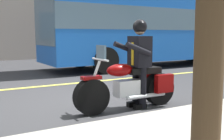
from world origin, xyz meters
The scene contains 5 objects.
ground_plane centered at (0.00, 0.00, 0.00)m, with size 80.00×80.00×0.00m, color #333335.
lane_center_stripe centered at (0.00, -2.00, 0.01)m, with size 60.00×0.16×0.01m, color #E5DB4C.
motorcycle_main centered at (-0.47, 1.22, 0.45)m, with size 2.21×0.60×1.26m.
rider_main centered at (-0.66, 1.22, 1.04)m, with size 0.62×0.54×1.74m.
bus_near centered at (-5.99, -4.50, 1.87)m, with size 11.05×2.70×3.30m.
Camera 1 is at (2.52, 5.63, 1.44)m, focal length 44.45 mm.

